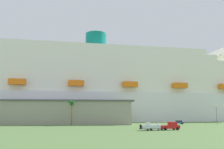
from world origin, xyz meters
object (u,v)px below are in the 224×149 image
palm_tree (72,105)px  pickup_truck (170,126)px  cruise_ship (143,93)px  street_lamp (216,112)px  parked_car_blue_suv (178,122)px  small_boat_on_trailer (153,127)px

palm_tree → pickup_truck: bearing=-45.0°
cruise_ship → street_lamp: cruise_ship is taller
parked_car_blue_suv → pickup_truck: bearing=-114.6°
street_lamp → parked_car_blue_suv: bearing=146.5°
cruise_ship → palm_tree: bearing=-127.7°
cruise_ship → palm_tree: (-40.71, -52.66, -9.69)m
pickup_truck → palm_tree: palm_tree is taller
pickup_truck → palm_tree: size_ratio=0.62×
street_lamp → parked_car_blue_suv: size_ratio=1.71×
street_lamp → parked_car_blue_suv: 16.02m
cruise_ship → pickup_truck: 83.47m
street_lamp → parked_car_blue_suv: street_lamp is taller
pickup_truck → small_boat_on_trailer: size_ratio=0.81×
small_boat_on_trailer → pickup_truck: bearing=10.3°
small_boat_on_trailer → palm_tree: size_ratio=0.76×
cruise_ship → pickup_truck: (-12.48, -80.91, -16.25)m
pickup_truck → parked_car_blue_suv: pickup_truck is taller
cruise_ship → small_boat_on_trailer: 85.33m
palm_tree → parked_car_blue_suv: 46.50m
palm_tree → parked_car_blue_suv: palm_tree is taller
cruise_ship → parked_car_blue_suv: bearing=-84.2°
street_lamp → cruise_ship: bearing=108.3°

